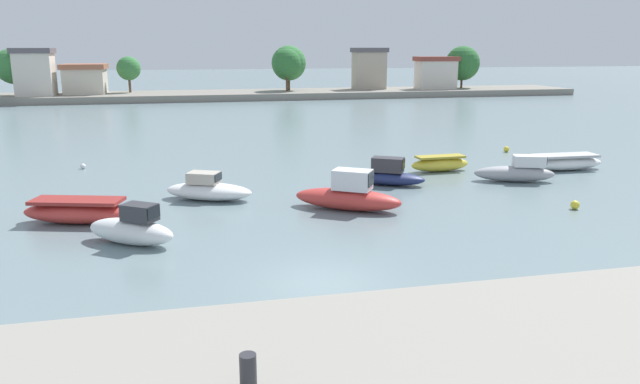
{
  "coord_description": "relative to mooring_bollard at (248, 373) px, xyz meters",
  "views": [
    {
      "loc": [
        -4.19,
        -17.97,
        7.51
      ],
      "look_at": [
        2.3,
        10.35,
        0.5
      ],
      "focal_mm": 33.7,
      "sensor_mm": 36.0,
      "label": 1
    }
  ],
  "objects": [
    {
      "name": "ground_plane",
      "position": [
        3.47,
        10.2,
        -2.98
      ],
      "size": [
        400.0,
        400.0,
        0.0
      ],
      "primitive_type": "plane",
      "color": "slate"
    },
    {
      "name": "mooring_bollard",
      "position": [
        0.0,
        0.0,
        0.0
      ],
      "size": [
        0.25,
        0.25,
        0.57
      ],
      "primitive_type": "cylinder",
      "color": "#2D2D33",
      "rests_on": "seawall_embankment"
    },
    {
      "name": "moored_boat_1",
      "position": [
        -5.42,
        19.34,
        -2.47
      ],
      "size": [
        5.14,
        2.92,
        1.07
      ],
      "rotation": [
        0.0,
        0.0,
        -0.28
      ],
      "color": "#C63833",
      "rests_on": "ground"
    },
    {
      "name": "moored_boat_2",
      "position": [
        -2.88,
        15.75,
        -2.38
      ],
      "size": [
        3.93,
        3.28,
        1.65
      ],
      "rotation": [
        0.0,
        0.0,
        -0.61
      ],
      "color": "white",
      "rests_on": "ground"
    },
    {
      "name": "moored_boat_3",
      "position": [
        0.36,
        22.24,
        -2.47
      ],
      "size": [
        4.83,
        3.48,
        1.41
      ],
      "rotation": [
        0.0,
        0.0,
        -0.43
      ],
      "color": "white",
      "rests_on": "ground"
    },
    {
      "name": "moored_boat_4",
      "position": [
        6.76,
        18.83,
        -2.31
      ],
      "size": [
        5.28,
        4.17,
        1.93
      ],
      "rotation": [
        0.0,
        0.0,
        -0.57
      ],
      "color": "#C63833",
      "rests_on": "ground"
    },
    {
      "name": "moored_boat_5",
      "position": [
        10.32,
        23.48,
        -2.44
      ],
      "size": [
        4.38,
        3.38,
        1.54
      ],
      "rotation": [
        0.0,
        0.0,
        -0.53
      ],
      "color": "navy",
      "rests_on": "ground"
    },
    {
      "name": "moored_boat_6",
      "position": [
        14.73,
        26.29,
        -2.51
      ],
      "size": [
        3.85,
        1.33,
        0.98
      ],
      "rotation": [
        0.0,
        0.0,
        0.04
      ],
      "color": "yellow",
      "rests_on": "ground"
    },
    {
      "name": "moored_boat_7",
      "position": [
        17.81,
        22.58,
        -2.41
      ],
      "size": [
        4.7,
        2.67,
        1.53
      ],
      "rotation": [
        0.0,
        0.0,
        -0.32
      ],
      "color": "#9E9EA3",
      "rests_on": "ground"
    },
    {
      "name": "moored_boat_8",
      "position": [
        22.55,
        24.95,
        -2.51
      ],
      "size": [
        5.14,
        1.77,
        0.99
      ],
      "rotation": [
        0.0,
        0.0,
        -0.02
      ],
      "color": "white",
      "rests_on": "ground"
    },
    {
      "name": "mooring_buoy_0",
      "position": [
        -7.06,
        32.07,
        -2.81
      ],
      "size": [
        0.33,
        0.33,
        0.33
      ],
      "primitive_type": "sphere",
      "color": "white",
      "rests_on": "ground"
    },
    {
      "name": "mooring_buoy_1",
      "position": [
        17.3,
        16.45,
        -2.77
      ],
      "size": [
        0.42,
        0.42,
        0.42
      ],
      "primitive_type": "sphere",
      "color": "yellow",
      "rests_on": "ground"
    },
    {
      "name": "mooring_buoy_2",
      "position": [
        22.46,
        31.79,
        -2.77
      ],
      "size": [
        0.42,
        0.42,
        0.42
      ],
      "primitive_type": "sphere",
      "color": "yellow",
      "rests_on": "ground"
    },
    {
      "name": "distant_shoreline",
      "position": [
        4.98,
        84.59,
        -0.67
      ],
      "size": [
        115.45,
        11.56,
        7.83
      ],
      "color": "gray",
      "rests_on": "ground"
    }
  ]
}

